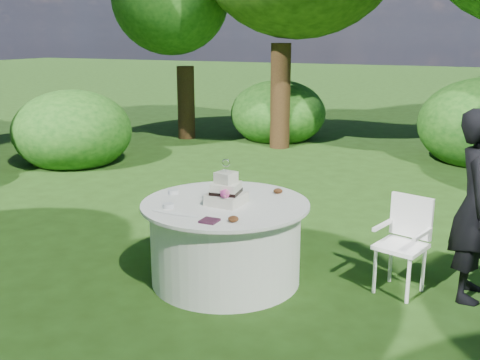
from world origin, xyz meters
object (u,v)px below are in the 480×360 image
guest (477,206)px  napkins (209,221)px  cake (226,192)px  chair (405,236)px  table (226,241)px

guest → napkins: bearing=117.4°
napkins → cake: (-0.10, 0.51, 0.10)m
napkins → chair: (1.43, 1.04, -0.26)m
napkins → guest: (1.99, 1.16, 0.06)m
napkins → table: size_ratio=0.09×
napkins → chair: chair is taller
table → chair: chair is taller
chair → napkins: bearing=-143.9°
chair → guest: bearing=12.1°
napkins → guest: 2.30m
table → chair: bearing=17.5°
cake → chair: (1.53, 0.54, -0.37)m
cake → chair: size_ratio=0.48×
chair → table: bearing=-162.5°
napkins → guest: size_ratio=0.08×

